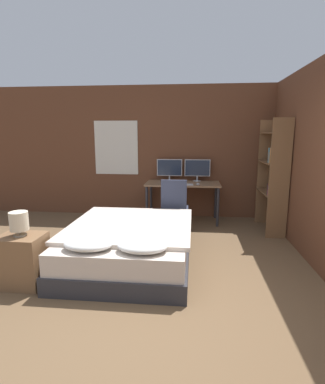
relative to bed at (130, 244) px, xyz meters
The scene contains 13 objects.
ground_plane 1.38m from the bed, 61.53° to the right, with size 20.00×20.00×0.00m, color brown.
wall_back 2.79m from the bed, 75.82° to the left, with size 12.00×0.08×2.70m.
wall_side_right 2.70m from the bed, ahead, with size 0.06×12.00×2.70m.
bed is the anchor object (origin of this frame).
nightstand 1.31m from the bed, 147.23° to the right, with size 0.49×0.40×0.60m.
bedside_lamp 1.41m from the bed, 147.23° to the right, with size 0.20×0.20×0.28m.
desk 2.21m from the bed, 73.04° to the left, with size 1.45×0.70×0.78m.
monitor_left 2.47m from the bed, 81.45° to the left, with size 0.52×0.16×0.44m.
monitor_right 2.61m from the bed, 68.47° to the left, with size 0.52×0.16×0.44m.
keyboard 2.01m from the bed, 70.93° to the left, with size 0.41×0.13×0.02m.
computer_mouse 2.12m from the bed, 63.08° to the left, with size 0.07×0.05×0.04m.
office_chair 1.40m from the bed, 68.16° to the left, with size 0.52×0.52×0.98m.
bookshelf 2.86m from the bed, 35.29° to the left, with size 0.33×0.93×1.98m.
Camera 1 is at (0.19, -2.57, 1.73)m, focal length 28.00 mm.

